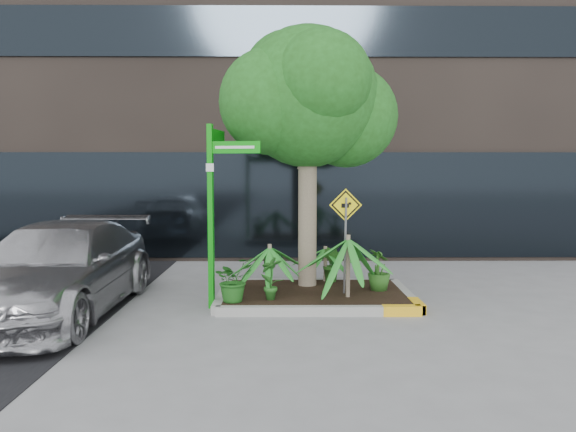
{
  "coord_description": "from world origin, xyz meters",
  "views": [
    {
      "loc": [
        -0.35,
        -9.35,
        2.25
      ],
      "look_at": [
        -0.26,
        0.2,
        1.48
      ],
      "focal_mm": 35.0,
      "sensor_mm": 36.0,
      "label": 1
    }
  ],
  "objects_px": {
    "parked_car": "(58,269)",
    "street_sign_post": "(215,195)",
    "tree": "(308,97)",
    "cattle_sign": "(345,223)"
  },
  "relations": [
    {
      "from": "tree",
      "to": "street_sign_post",
      "type": "distance_m",
      "value": 2.56
    },
    {
      "from": "tree",
      "to": "parked_car",
      "type": "distance_m",
      "value": 5.11
    },
    {
      "from": "parked_car",
      "to": "street_sign_post",
      "type": "height_order",
      "value": "street_sign_post"
    },
    {
      "from": "street_sign_post",
      "to": "cattle_sign",
      "type": "height_order",
      "value": "street_sign_post"
    },
    {
      "from": "street_sign_post",
      "to": "cattle_sign",
      "type": "bearing_deg",
      "value": 17.04
    },
    {
      "from": "tree",
      "to": "cattle_sign",
      "type": "relative_size",
      "value": 2.71
    },
    {
      "from": "street_sign_post",
      "to": "cattle_sign",
      "type": "relative_size",
      "value": 1.66
    },
    {
      "from": "parked_car",
      "to": "street_sign_post",
      "type": "bearing_deg",
      "value": 10.05
    },
    {
      "from": "parked_car",
      "to": "street_sign_post",
      "type": "relative_size",
      "value": 1.64
    },
    {
      "from": "street_sign_post",
      "to": "cattle_sign",
      "type": "distance_m",
      "value": 2.23
    }
  ]
}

